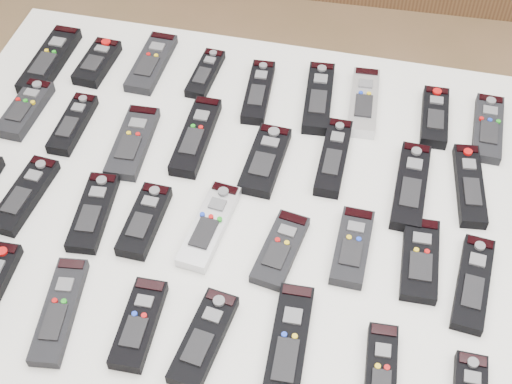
% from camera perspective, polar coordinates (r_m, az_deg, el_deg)
% --- Properties ---
extents(ground, '(4.00, 4.00, 0.00)m').
position_cam_1_polar(ground, '(1.99, 4.25, -12.39)').
color(ground, olive).
rests_on(ground, ground).
extents(table, '(1.25, 0.88, 0.78)m').
position_cam_1_polar(table, '(1.31, -0.00, -2.20)').
color(table, white).
rests_on(table, ground).
extents(remote_0, '(0.06, 0.20, 0.02)m').
position_cam_1_polar(remote_0, '(1.58, -16.17, 10.10)').
color(remote_0, black).
rests_on(remote_0, table).
extents(remote_1, '(0.06, 0.14, 0.02)m').
position_cam_1_polar(remote_1, '(1.55, -12.59, 10.08)').
color(remote_1, black).
rests_on(remote_1, table).
extents(remote_2, '(0.06, 0.18, 0.02)m').
position_cam_1_polar(remote_2, '(1.53, -8.36, 10.19)').
color(remote_2, black).
rests_on(remote_2, table).
extents(remote_3, '(0.05, 0.14, 0.02)m').
position_cam_1_polar(remote_3, '(1.49, -4.07, 9.43)').
color(remote_3, black).
rests_on(remote_3, table).
extents(remote_4, '(0.06, 0.17, 0.02)m').
position_cam_1_polar(remote_4, '(1.44, 0.19, 8.02)').
color(remote_4, black).
rests_on(remote_4, table).
extents(remote_5, '(0.07, 0.19, 0.02)m').
position_cam_1_polar(remote_5, '(1.43, 5.03, 7.53)').
color(remote_5, black).
rests_on(remote_5, table).
extents(remote_6, '(0.06, 0.18, 0.02)m').
position_cam_1_polar(remote_6, '(1.44, 8.61, 7.12)').
color(remote_6, '#B7B7BC').
rests_on(remote_6, table).
extents(remote_7, '(0.05, 0.15, 0.02)m').
position_cam_1_polar(remote_7, '(1.43, 14.10, 5.85)').
color(remote_7, black).
rests_on(remote_7, table).
extents(remote_8, '(0.06, 0.17, 0.02)m').
position_cam_1_polar(remote_8, '(1.44, 18.06, 4.87)').
color(remote_8, black).
rests_on(remote_8, table).
extents(remote_10, '(0.06, 0.15, 0.02)m').
position_cam_1_polar(remote_10, '(1.48, -17.96, 6.32)').
color(remote_10, black).
rests_on(remote_10, table).
extents(remote_11, '(0.05, 0.15, 0.02)m').
position_cam_1_polar(remote_11, '(1.42, -14.44, 5.30)').
color(remote_11, black).
rests_on(remote_11, table).
extents(remote_12, '(0.07, 0.18, 0.02)m').
position_cam_1_polar(remote_12, '(1.36, -9.82, 3.96)').
color(remote_12, black).
rests_on(remote_12, table).
extents(remote_13, '(0.05, 0.20, 0.02)m').
position_cam_1_polar(remote_13, '(1.36, -4.82, 4.48)').
color(remote_13, black).
rests_on(remote_13, table).
extents(remote_14, '(0.07, 0.17, 0.02)m').
position_cam_1_polar(remote_14, '(1.31, 0.74, 2.56)').
color(remote_14, black).
rests_on(remote_14, table).
extents(remote_15, '(0.05, 0.18, 0.02)m').
position_cam_1_polar(remote_15, '(1.32, 6.22, 2.79)').
color(remote_15, black).
rests_on(remote_15, table).
extents(remote_16, '(0.06, 0.20, 0.02)m').
position_cam_1_polar(remote_16, '(1.30, 12.28, 0.46)').
color(remote_16, black).
rests_on(remote_16, table).
extents(remote_17, '(0.07, 0.19, 0.02)m').
position_cam_1_polar(remote_17, '(1.33, 16.71, 0.52)').
color(remote_17, black).
rests_on(remote_17, table).
extents(remote_20, '(0.06, 0.17, 0.02)m').
position_cam_1_polar(remote_20, '(1.32, -18.01, -0.23)').
color(remote_20, black).
rests_on(remote_20, table).
extents(remote_21, '(0.07, 0.17, 0.02)m').
position_cam_1_polar(remote_21, '(1.26, -12.89, -1.58)').
color(remote_21, black).
rests_on(remote_21, table).
extents(remote_22, '(0.05, 0.15, 0.02)m').
position_cam_1_polar(remote_22, '(1.23, -8.91, -2.28)').
color(remote_22, black).
rests_on(remote_22, table).
extents(remote_23, '(0.07, 0.18, 0.02)m').
position_cam_1_polar(remote_23, '(1.22, -3.75, -2.69)').
color(remote_23, '#B7B7BC').
rests_on(remote_23, table).
extents(remote_24, '(0.08, 0.15, 0.02)m').
position_cam_1_polar(remote_24, '(1.18, 1.96, -4.61)').
color(remote_24, black).
rests_on(remote_24, table).
extents(remote_25, '(0.06, 0.15, 0.02)m').
position_cam_1_polar(remote_25, '(1.20, 7.71, -4.38)').
color(remote_25, black).
rests_on(remote_25, table).
extents(remote_26, '(0.06, 0.16, 0.02)m').
position_cam_1_polar(remote_26, '(1.20, 12.99, -5.28)').
color(remote_26, black).
rests_on(remote_26, table).
extents(remote_27, '(0.06, 0.18, 0.02)m').
position_cam_1_polar(remote_27, '(1.20, 16.97, -6.99)').
color(remote_27, black).
rests_on(remote_27, table).
extents(remote_31, '(0.07, 0.19, 0.02)m').
position_cam_1_polar(remote_31, '(1.16, -15.45, -9.14)').
color(remote_31, black).
rests_on(remote_31, table).
extents(remote_32, '(0.06, 0.15, 0.02)m').
position_cam_1_polar(remote_32, '(1.12, -9.35, -10.37)').
color(remote_32, black).
rests_on(remote_32, table).
extents(remote_33, '(0.07, 0.17, 0.02)m').
position_cam_1_polar(remote_33, '(1.10, -4.20, -11.63)').
color(remote_33, black).
rests_on(remote_33, table).
extents(remote_34, '(0.06, 0.21, 0.02)m').
position_cam_1_polar(remote_34, '(1.09, 2.59, -12.20)').
color(remote_34, black).
rests_on(remote_34, table).
extents(remote_35, '(0.05, 0.17, 0.02)m').
position_cam_1_polar(remote_35, '(1.08, 9.95, -14.34)').
color(remote_35, black).
rests_on(remote_35, table).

